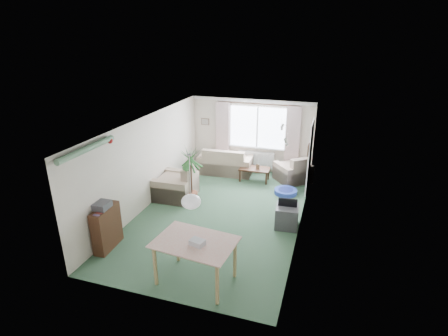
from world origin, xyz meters
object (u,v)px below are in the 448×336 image
(dining_table, at_px, (196,262))
(pet_bed, at_px, (286,192))
(tv_cube, at_px, (287,216))
(bookshelf, at_px, (107,228))
(houseplant, at_px, (191,176))
(coffee_table, at_px, (254,174))
(armchair_corner, at_px, (293,168))
(armchair_left, at_px, (175,181))
(sofa, at_px, (226,160))

(dining_table, distance_m, pet_bed, 4.44)
(tv_cube, height_order, pet_bed, tv_cube)
(bookshelf, distance_m, houseplant, 2.72)
(coffee_table, distance_m, pet_bed, 1.28)
(coffee_table, xyz_separation_m, houseplant, (-1.29, -1.98, 0.58))
(tv_cube, bearing_deg, dining_table, -122.79)
(armchair_corner, bearing_deg, dining_table, 38.43)
(houseplant, distance_m, tv_cube, 2.75)
(houseplant, height_order, tv_cube, houseplant)
(dining_table, height_order, pet_bed, dining_table)
(armchair_left, relative_size, coffee_table, 1.16)
(coffee_table, bearing_deg, pet_bed, -31.74)
(bookshelf, xyz_separation_m, houseplant, (0.89, 2.55, 0.31))
(armchair_left, xyz_separation_m, bookshelf, (-0.34, -2.70, -0.00))
(sofa, height_order, tv_cube, sofa)
(houseplant, bearing_deg, coffee_table, 56.97)
(sofa, height_order, armchair_corner, sofa)
(coffee_table, bearing_deg, bookshelf, -115.66)
(armchair_left, relative_size, pet_bed, 1.65)
(armchair_corner, distance_m, pet_bed, 1.08)
(houseplant, bearing_deg, dining_table, -66.04)
(sofa, distance_m, dining_table, 5.46)
(sofa, xyz_separation_m, armchair_corner, (2.19, -0.02, -0.01))
(coffee_table, bearing_deg, tv_cube, -61.14)
(dining_table, relative_size, pet_bed, 2.06)
(bookshelf, bearing_deg, sofa, 74.53)
(armchair_corner, distance_m, coffee_table, 1.21)
(armchair_left, bearing_deg, pet_bed, 110.19)
(bookshelf, height_order, pet_bed, bookshelf)
(bookshelf, relative_size, houseplant, 0.60)
(armchair_left, relative_size, tv_cube, 1.84)
(dining_table, xyz_separation_m, pet_bed, (1.04, 4.31, -0.35))
(armchair_corner, height_order, tv_cube, armchair_corner)
(armchair_left, height_order, dining_table, armchair_left)
(sofa, bearing_deg, bookshelf, 73.70)
(armchair_corner, height_order, pet_bed, armchair_corner)
(armchair_corner, relative_size, dining_table, 0.70)
(armchair_corner, xyz_separation_m, tv_cube, (0.22, -2.82, -0.15))
(armchair_corner, relative_size, armchair_left, 0.88)
(dining_table, relative_size, tv_cube, 2.30)
(armchair_left, xyz_separation_m, houseplant, (0.55, -0.15, 0.31))
(coffee_table, xyz_separation_m, tv_cube, (1.36, -2.47, 0.06))
(armchair_corner, height_order, armchair_left, armchair_left)
(coffee_table, relative_size, bookshelf, 0.98)
(houseplant, distance_m, pet_bed, 2.81)
(houseplant, relative_size, dining_table, 1.17)
(sofa, distance_m, bookshelf, 5.03)
(armchair_corner, bearing_deg, armchair_left, -3.73)
(sofa, height_order, bookshelf, bookshelf)
(armchair_left, xyz_separation_m, tv_cube, (3.20, -0.65, -0.21))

